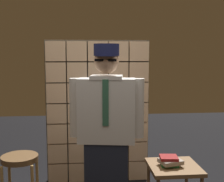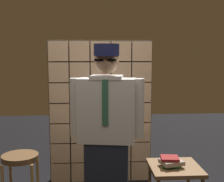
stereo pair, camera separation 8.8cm
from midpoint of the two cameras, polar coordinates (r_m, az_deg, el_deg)
glass_block_wall at (r=4.05m, az=-1.53°, el=-4.08°), size 1.38×0.10×1.92m
standing_person at (r=2.95m, az=-0.15°, el=-8.16°), size 0.73×0.35×1.81m
bar_stool at (r=3.07m, az=-16.07°, el=-15.06°), size 0.34×0.34×0.78m
side_table at (r=3.34m, az=12.55°, el=-14.90°), size 0.52×0.52×0.56m
book_stack at (r=3.27m, az=11.84°, el=-12.96°), size 0.25×0.23×0.10m
coffee_mug at (r=3.29m, az=11.66°, el=-12.91°), size 0.13×0.08×0.09m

